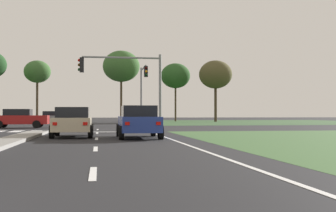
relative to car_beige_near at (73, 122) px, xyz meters
name	(u,v)px	position (x,y,z in m)	size (l,w,h in m)	color
ground_plane	(52,129)	(-2.31, 12.79, -0.76)	(200.00, 200.00, 0.00)	black
grass_verge_far_right	(254,122)	(23.19, 37.29, -0.76)	(35.00, 35.00, 0.01)	#2D4C28
median_island_far	(72,122)	(-2.31, 37.79, -0.69)	(1.20, 36.00, 0.14)	#ADA89E
lane_dash_near	(93,173)	(1.19, -13.82, -0.76)	(0.14, 2.00, 0.01)	silver
lane_dash_second	(96,149)	(1.19, -7.82, -0.76)	(0.14, 2.00, 0.01)	silver
lane_dash_third	(97,139)	(1.19, -1.82, -0.76)	(0.14, 2.00, 0.01)	silver
lane_dash_fourth	(97,133)	(1.19, 4.18, -0.76)	(0.14, 2.00, 0.01)	silver
lane_dash_fifth	(98,130)	(1.19, 10.18, -0.76)	(0.14, 2.00, 0.01)	silver
edge_line_right	(181,143)	(4.54, -5.21, -0.76)	(0.14, 24.00, 0.01)	silver
stop_bar_near	(102,132)	(1.49, 5.79, -0.76)	(6.40, 0.50, 0.01)	silver
crosswalk_bar_fifth	(16,131)	(-4.11, 7.59, -0.76)	(0.70, 2.80, 0.01)	silver
crosswalk_bar_sixth	(34,131)	(-2.96, 7.59, -0.76)	(0.70, 2.80, 0.01)	silver
crosswalk_bar_seventh	(52,131)	(-1.81, 7.59, -0.76)	(0.70, 2.80, 0.01)	silver
car_beige_near	(73,122)	(0.00, 0.00, 0.00)	(2.00, 4.35, 1.49)	#BCAD8E
car_red_second	(19,118)	(-5.16, 14.91, 0.03)	(4.57, 2.10, 1.55)	#A31919
car_blue_third	(138,122)	(3.18, -1.43, 0.03)	(2.00, 4.43, 1.55)	navy
car_grey_fourth	(50,117)	(-4.57, 32.01, 0.00)	(1.99, 4.49, 1.48)	slate
traffic_signal_near_right	(128,77)	(3.19, 6.19, 2.81)	(5.45, 0.32, 5.09)	gray
traffic_signal_far_right	(143,85)	(5.29, 17.73, 3.09)	(0.32, 4.61, 5.60)	gray
pedestrian_at_median	(65,114)	(-2.06, 22.72, 0.37)	(0.34, 0.34, 1.64)	#4C4C4C
treeline_third	(37,72)	(-7.77, 44.45, 6.59)	(3.90, 3.90, 9.07)	#423323
treeline_fourth	(121,66)	(4.41, 40.30, 7.19)	(5.26, 5.26, 10.21)	#423323
treeline_fifth	(216,75)	(18.15, 39.71, 6.13)	(4.85, 4.85, 8.99)	#423323
treeline_sixth	(176,76)	(12.86, 43.50, 6.21)	(4.49, 4.49, 8.90)	#423323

